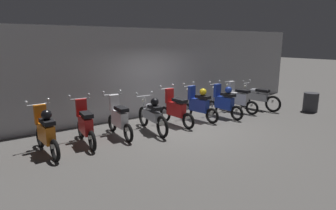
# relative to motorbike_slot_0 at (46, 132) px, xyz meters

# --- Properties ---
(ground_plane) EXTENTS (80.00, 80.00, 0.00)m
(ground_plane) POSITION_rel_motorbike_slot_0_xyz_m (4.03, -0.31, -0.57)
(ground_plane) COLOR #565451
(back_wall) EXTENTS (16.06, 0.30, 3.16)m
(back_wall) POSITION_rel_motorbike_slot_0_xyz_m (4.03, 1.95, 1.01)
(back_wall) COLOR #ADADB2
(back_wall) RESTS_ON ground
(motorbike_slot_0) EXTENTS (0.59, 1.68, 1.29)m
(motorbike_slot_0) POSITION_rel_motorbike_slot_0_xyz_m (0.00, 0.00, 0.00)
(motorbike_slot_0) COLOR black
(motorbike_slot_0) RESTS_ON ground
(motorbike_slot_1) EXTENTS (0.59, 1.68, 1.29)m
(motorbike_slot_1) POSITION_rel_motorbike_slot_0_xyz_m (1.01, 0.14, -0.04)
(motorbike_slot_1) COLOR black
(motorbike_slot_1) RESTS_ON ground
(motorbike_slot_2) EXTENTS (0.59, 1.68, 1.29)m
(motorbike_slot_2) POSITION_rel_motorbike_slot_0_xyz_m (2.02, 0.20, -0.04)
(motorbike_slot_2) COLOR black
(motorbike_slot_2) RESTS_ON ground
(motorbike_slot_3) EXTENTS (0.59, 1.95, 1.15)m
(motorbike_slot_3) POSITION_rel_motorbike_slot_0_xyz_m (3.03, 0.02, -0.04)
(motorbike_slot_3) COLOR black
(motorbike_slot_3) RESTS_ON ground
(motorbike_slot_4) EXTENTS (0.59, 1.68, 1.29)m
(motorbike_slot_4) POSITION_rel_motorbike_slot_0_xyz_m (4.03, 0.18, -0.04)
(motorbike_slot_4) COLOR black
(motorbike_slot_4) RESTS_ON ground
(motorbike_slot_5) EXTENTS (0.58, 1.67, 1.29)m
(motorbike_slot_5) POSITION_rel_motorbike_slot_0_xyz_m (5.04, 0.20, 0.00)
(motorbike_slot_5) COLOR black
(motorbike_slot_5) RESTS_ON ground
(motorbike_slot_6) EXTENTS (0.59, 1.68, 1.29)m
(motorbike_slot_6) POSITION_rel_motorbike_slot_0_xyz_m (6.05, -0.02, 0.00)
(motorbike_slot_6) COLOR black
(motorbike_slot_6) RESTS_ON ground
(motorbike_slot_7) EXTENTS (0.56, 1.67, 1.18)m
(motorbike_slot_7) POSITION_rel_motorbike_slot_0_xyz_m (7.05, 0.20, -0.04)
(motorbike_slot_7) COLOR black
(motorbike_slot_7) RESTS_ON ground
(motorbike_slot_8) EXTENTS (0.59, 1.94, 1.15)m
(motorbike_slot_8) POSITION_rel_motorbike_slot_0_xyz_m (8.06, 0.07, -0.08)
(motorbike_slot_8) COLOR black
(motorbike_slot_8) RESTS_ON ground
(trash_bin) EXTENTS (0.55, 0.55, 0.74)m
(trash_bin) POSITION_rel_motorbike_slot_0_xyz_m (9.46, -1.39, -0.20)
(trash_bin) COLOR #38383D
(trash_bin) RESTS_ON ground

